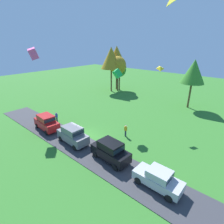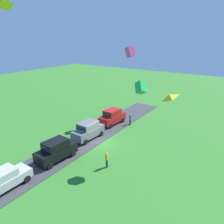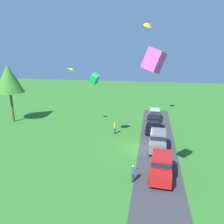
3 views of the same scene
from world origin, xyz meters
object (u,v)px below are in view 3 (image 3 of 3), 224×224
(car_suv_mid_row, at_px, (158,140))
(car_suv_by_flagpole, at_px, (154,123))
(kite_delta_near_flag, at_px, (148,24))
(kite_box_high_left, at_px, (94,79))
(kite_box_low_drifter, at_px, (154,60))
(person_beside_suv, at_px, (133,174))
(car_sedan_near_entrance, at_px, (155,114))
(car_suv_far_end, at_px, (161,165))
(tree_far_right, at_px, (9,79))
(kite_diamond_over_trees, at_px, (72,69))
(person_on_lawn, at_px, (115,128))

(car_suv_mid_row, height_order, car_suv_by_flagpole, same)
(car_suv_mid_row, xyz_separation_m, kite_delta_near_flag, (10.58, 2.05, 13.88))
(car_suv_by_flagpole, bearing_deg, kite_delta_near_flag, 18.84)
(kite_box_high_left, distance_m, kite_box_low_drifter, 12.44)
(person_beside_suv, bearing_deg, car_sedan_near_entrance, -5.87)
(car_suv_far_end, xyz_separation_m, car_suv_mid_row, (6.02, 0.20, 0.00))
(tree_far_right, bearing_deg, kite_delta_near_flag, -79.65)
(car_sedan_near_entrance, height_order, kite_box_high_left, kite_box_high_left)
(person_beside_suv, height_order, kite_diamond_over_trees, kite_diamond_over_trees)
(kite_box_low_drifter, relative_size, kite_diamond_over_trees, 1.44)
(kite_box_high_left, xyz_separation_m, kite_diamond_over_trees, (4.34, 4.37, 0.72))
(car_suv_far_end, relative_size, car_suv_mid_row, 1.01)
(car_suv_by_flagpole, xyz_separation_m, person_beside_suv, (-13.27, 1.79, -0.42))
(car_suv_far_end, height_order, kite_box_high_left, kite_box_high_left)
(car_suv_by_flagpole, height_order, person_beside_suv, car_suv_by_flagpole)
(person_beside_suv, bearing_deg, kite_diamond_over_trees, 38.43)
(car_suv_mid_row, xyz_separation_m, kite_box_low_drifter, (-9.08, 0.95, 9.45))
(kite_delta_near_flag, bearing_deg, car_suv_mid_row, -169.05)
(car_suv_far_end, distance_m, person_beside_suv, 2.80)
(person_on_lawn, bearing_deg, person_beside_suv, -162.37)
(car_sedan_near_entrance, xyz_separation_m, kite_delta_near_flag, (-1.27, 1.73, 14.14))
(kite_diamond_over_trees, bearing_deg, kite_box_high_left, -134.78)
(person_beside_suv, xyz_separation_m, kite_delta_near_flag, (17.83, -0.23, 14.30))
(car_suv_mid_row, height_order, person_beside_suv, car_suv_mid_row)
(tree_far_right, bearing_deg, kite_box_high_left, -110.22)
(kite_delta_near_flag, distance_m, kite_box_low_drifter, 20.18)
(car_suv_far_end, height_order, person_on_lawn, car_suv_far_end)
(kite_diamond_over_trees, bearing_deg, person_on_lawn, -100.60)
(tree_far_right, xyz_separation_m, kite_box_low_drifter, (-15.76, -22.46, 3.62))
(car_suv_mid_row, height_order, kite_delta_near_flag, kite_delta_near_flag)
(car_suv_by_flagpole, distance_m, person_beside_suv, 13.39)
(kite_diamond_over_trees, bearing_deg, kite_box_low_drifter, -141.89)
(kite_box_low_drifter, bearing_deg, tree_far_right, 54.95)
(person_beside_suv, distance_m, tree_far_right, 26.07)
(kite_delta_near_flag, relative_size, kite_box_low_drifter, 0.88)
(person_beside_suv, bearing_deg, kite_box_high_left, 34.20)
(person_beside_suv, relative_size, tree_far_right, 0.18)
(kite_delta_near_flag, height_order, kite_box_low_drifter, kite_delta_near_flag)
(car_sedan_near_entrance, relative_size, kite_box_high_left, 3.98)
(person_on_lawn, height_order, tree_far_right, tree_far_right)
(car_suv_mid_row, relative_size, car_suv_by_flagpole, 0.99)
(person_on_lawn, bearing_deg, kite_box_low_drifter, -159.49)
(car_suv_far_end, height_order, car_suv_mid_row, same)
(car_suv_far_end, relative_size, kite_box_low_drifter, 3.30)
(car_suv_mid_row, distance_m, person_beside_suv, 7.61)
(car_suv_far_end, distance_m, tree_far_right, 27.44)
(car_suv_far_end, distance_m, kite_box_high_left, 12.65)
(kite_box_low_drifter, bearing_deg, car_suv_far_end, -20.70)
(car_sedan_near_entrance, distance_m, person_on_lawn, 9.54)
(kite_diamond_over_trees, bearing_deg, car_suv_by_flagpole, -86.40)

